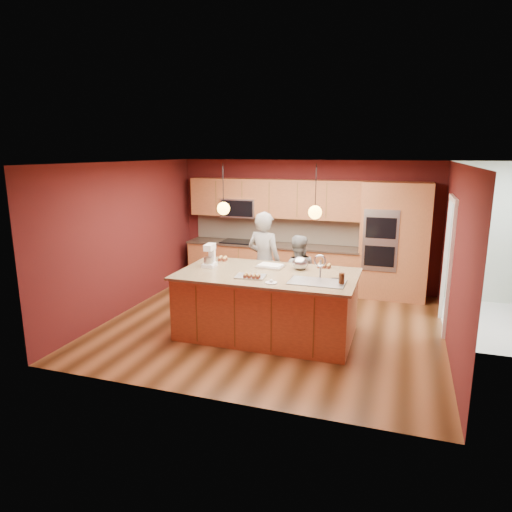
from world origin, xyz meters
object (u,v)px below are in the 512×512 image
(person_left, at_px, (264,262))
(mixing_bowl, at_px, (300,263))
(island, at_px, (268,303))
(stand_mixer, at_px, (210,257))
(person_right, at_px, (297,276))

(person_left, height_order, mixing_bowl, person_left)
(island, bearing_deg, mixing_bowl, 41.25)
(island, height_order, mixing_bowl, island)
(person_left, relative_size, stand_mixer, 4.95)
(mixing_bowl, bearing_deg, stand_mixer, -169.51)
(island, relative_size, person_right, 1.91)
(island, distance_m, mixing_bowl, 0.82)
(person_left, bearing_deg, person_right, -165.21)
(person_left, distance_m, person_right, 0.64)
(person_right, xyz_separation_m, stand_mixer, (-1.26, -0.93, 0.45))
(person_right, relative_size, mixing_bowl, 5.64)
(island, bearing_deg, stand_mixer, 174.44)
(mixing_bowl, bearing_deg, person_left, 140.85)
(person_left, distance_m, stand_mixer, 1.16)
(person_right, bearing_deg, island, 64.09)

